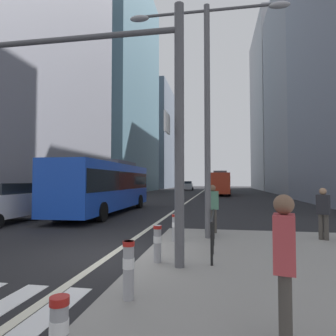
{
  "coord_description": "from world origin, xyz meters",
  "views": [
    {
      "loc": [
        2.95,
        -7.74,
        2.07
      ],
      "look_at": [
        -4.31,
        34.67,
        3.92
      ],
      "focal_mm": 31.29,
      "sensor_mm": 36.0,
      "label": 1
    }
  ],
  "objects_px": {
    "pedestrian_walking": "(323,211)",
    "bollard_back": "(175,226)",
    "pedestrian_waiting": "(285,261)",
    "bollard_right": "(157,242)",
    "pedestrian_far": "(213,206)",
    "car_oncoming_mid": "(188,186)",
    "bollard_left": "(129,267)",
    "sedan_white_oncoming": "(3,203)",
    "car_receding_near": "(223,186)",
    "street_lamp_post": "(207,87)",
    "traffic_signal_gantry": "(98,96)",
    "city_bus_red_receding": "(220,182)",
    "bollard_front": "(59,331)",
    "city_bus_blue_oncoming": "(107,184)"
  },
  "relations": [
    {
      "from": "city_bus_red_receding",
      "to": "bollard_right",
      "type": "bearing_deg",
      "value": -92.71
    },
    {
      "from": "sedan_white_oncoming",
      "to": "bollard_right",
      "type": "height_order",
      "value": "sedan_white_oncoming"
    },
    {
      "from": "city_bus_blue_oncoming",
      "to": "bollard_right",
      "type": "bearing_deg",
      "value": -62.83
    },
    {
      "from": "pedestrian_walking",
      "to": "bollard_back",
      "type": "bearing_deg",
      "value": -167.06
    },
    {
      "from": "pedestrian_walking",
      "to": "bollard_left",
      "type": "bearing_deg",
      "value": -130.39
    },
    {
      "from": "bollard_left",
      "to": "car_oncoming_mid",
      "type": "bearing_deg",
      "value": 94.79
    },
    {
      "from": "car_receding_near",
      "to": "pedestrian_waiting",
      "type": "relative_size",
      "value": 2.44
    },
    {
      "from": "pedestrian_far",
      "to": "street_lamp_post",
      "type": "bearing_deg",
      "value": -98.27
    },
    {
      "from": "pedestrian_far",
      "to": "car_oncoming_mid",
      "type": "bearing_deg",
      "value": 96.74
    },
    {
      "from": "city_bus_blue_oncoming",
      "to": "car_receding_near",
      "type": "xyz_separation_m",
      "value": [
        7.97,
        46.63,
        -0.85
      ]
    },
    {
      "from": "car_oncoming_mid",
      "to": "street_lamp_post",
      "type": "bearing_deg",
      "value": -83.53
    },
    {
      "from": "pedestrian_walking",
      "to": "bollard_front",
      "type": "bearing_deg",
      "value": -123.21
    },
    {
      "from": "traffic_signal_gantry",
      "to": "bollard_back",
      "type": "bearing_deg",
      "value": 61.54
    },
    {
      "from": "bollard_front",
      "to": "bollard_right",
      "type": "distance_m",
      "value": 4.08
    },
    {
      "from": "bollard_front",
      "to": "bollard_left",
      "type": "distance_m",
      "value": 1.89
    },
    {
      "from": "city_bus_red_receding",
      "to": "bollard_right",
      "type": "height_order",
      "value": "city_bus_red_receding"
    },
    {
      "from": "car_receding_near",
      "to": "pedestrian_walking",
      "type": "relative_size",
      "value": 2.55
    },
    {
      "from": "pedestrian_waiting",
      "to": "pedestrian_walking",
      "type": "distance_m",
      "value": 7.15
    },
    {
      "from": "bollard_back",
      "to": "bollard_right",
      "type": "bearing_deg",
      "value": -91.65
    },
    {
      "from": "traffic_signal_gantry",
      "to": "bollard_left",
      "type": "bearing_deg",
      "value": -54.22
    },
    {
      "from": "sedan_white_oncoming",
      "to": "pedestrian_waiting",
      "type": "distance_m",
      "value": 14.25
    },
    {
      "from": "traffic_signal_gantry",
      "to": "street_lamp_post",
      "type": "distance_m",
      "value": 4.39
    },
    {
      "from": "city_bus_red_receding",
      "to": "bollard_right",
      "type": "relative_size",
      "value": 12.91
    },
    {
      "from": "car_receding_near",
      "to": "pedestrian_far",
      "type": "height_order",
      "value": "car_receding_near"
    },
    {
      "from": "city_bus_red_receding",
      "to": "pedestrian_far",
      "type": "distance_m",
      "value": 32.24
    },
    {
      "from": "street_lamp_post",
      "to": "pedestrian_far",
      "type": "distance_m",
      "value": 4.26
    },
    {
      "from": "traffic_signal_gantry",
      "to": "pedestrian_walking",
      "type": "height_order",
      "value": "traffic_signal_gantry"
    },
    {
      "from": "city_bus_red_receding",
      "to": "bollard_right",
      "type": "xyz_separation_m",
      "value": [
        -1.72,
        -36.33,
        -1.21
      ]
    },
    {
      "from": "car_oncoming_mid",
      "to": "bollard_left",
      "type": "xyz_separation_m",
      "value": [
        4.83,
        -57.67,
        -0.32
      ]
    },
    {
      "from": "pedestrian_walking",
      "to": "pedestrian_far",
      "type": "xyz_separation_m",
      "value": [
        -3.58,
        0.63,
        0.05
      ]
    },
    {
      "from": "bollard_right",
      "to": "pedestrian_far",
      "type": "distance_m",
      "value": 4.31
    },
    {
      "from": "pedestrian_waiting",
      "to": "bollard_right",
      "type": "bearing_deg",
      "value": 124.34
    },
    {
      "from": "car_receding_near",
      "to": "bollard_right",
      "type": "bearing_deg",
      "value": -92.4
    },
    {
      "from": "city_bus_blue_oncoming",
      "to": "traffic_signal_gantry",
      "type": "distance_m",
      "value": 12.11
    },
    {
      "from": "bollard_left",
      "to": "sedan_white_oncoming",
      "type": "bearing_deg",
      "value": 137.85
    },
    {
      "from": "city_bus_red_receding",
      "to": "bollard_front",
      "type": "distance_m",
      "value": 40.47
    },
    {
      "from": "car_oncoming_mid",
      "to": "bollard_right",
      "type": "height_order",
      "value": "car_oncoming_mid"
    },
    {
      "from": "city_bus_red_receding",
      "to": "bollard_front",
      "type": "bearing_deg",
      "value": -92.65
    },
    {
      "from": "bollard_front",
      "to": "pedestrian_far",
      "type": "xyz_separation_m",
      "value": [
        1.36,
        8.18,
        0.56
      ]
    },
    {
      "from": "city_bus_red_receding",
      "to": "car_oncoming_mid",
      "type": "relative_size",
      "value": 2.52
    },
    {
      "from": "city_bus_red_receding",
      "to": "pedestrian_walking",
      "type": "relative_size",
      "value": 6.61
    },
    {
      "from": "bollard_right",
      "to": "car_oncoming_mid",
      "type": "bearing_deg",
      "value": 95.0
    },
    {
      "from": "city_bus_blue_oncoming",
      "to": "bollard_left",
      "type": "xyz_separation_m",
      "value": [
        5.54,
        -13.03,
        -1.17
      ]
    },
    {
      "from": "car_oncoming_mid",
      "to": "pedestrian_waiting",
      "type": "relative_size",
      "value": 2.51
    },
    {
      "from": "sedan_white_oncoming",
      "to": "pedestrian_waiting",
      "type": "xyz_separation_m",
      "value": [
        11.05,
        -9.0,
        0.14
      ]
    },
    {
      "from": "city_bus_red_receding",
      "to": "pedestrian_waiting",
      "type": "xyz_separation_m",
      "value": [
        0.46,
        -39.52,
        -0.7
      ]
    },
    {
      "from": "city_bus_blue_oncoming",
      "to": "pedestrian_far",
      "type": "xyz_separation_m",
      "value": [
        6.78,
        -6.74,
        -0.7
      ]
    },
    {
      "from": "sedan_white_oncoming",
      "to": "pedestrian_far",
      "type": "distance_m",
      "value": 10.23
    },
    {
      "from": "sedan_white_oncoming",
      "to": "traffic_signal_gantry",
      "type": "relative_size",
      "value": 0.72
    },
    {
      "from": "bollard_front",
      "to": "bollard_back",
      "type": "bearing_deg",
      "value": 88.09
    }
  ]
}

